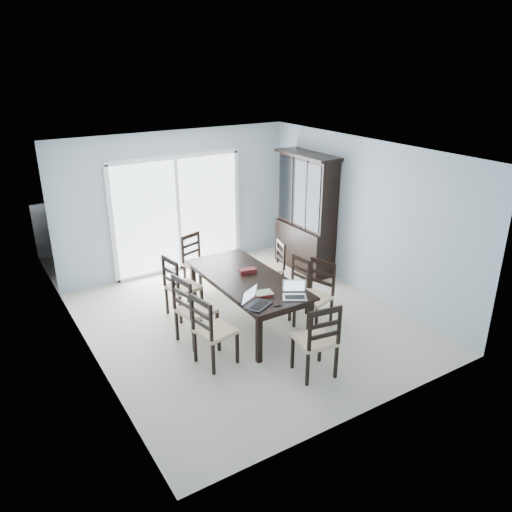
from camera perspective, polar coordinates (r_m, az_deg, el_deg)
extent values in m
plane|color=beige|center=(7.72, -0.99, -7.55)|extent=(5.00, 5.00, 0.00)
plane|color=white|center=(6.83, -1.13, 11.82)|extent=(5.00, 5.00, 0.00)
cube|color=#9DAEBB|center=(9.30, -9.03, 6.07)|extent=(4.50, 0.02, 2.60)
cube|color=#9DAEBB|center=(6.40, -18.62, -2.24)|extent=(0.02, 5.00, 2.60)
cube|color=#9DAEBB|center=(8.48, 12.14, 4.29)|extent=(0.02, 5.00, 2.60)
cube|color=gray|center=(10.61, -10.75, 0.25)|extent=(4.50, 2.00, 0.10)
cube|color=#99999E|center=(11.31, -12.85, 4.66)|extent=(4.50, 0.06, 1.10)
cube|color=black|center=(7.39, -1.03, -2.61)|extent=(1.00, 2.20, 0.04)
cube|color=black|center=(7.41, -1.02, -3.03)|extent=(0.88, 2.08, 0.10)
cube|color=black|center=(6.62, 0.34, -9.51)|extent=(0.07, 0.07, 0.69)
cube|color=black|center=(7.04, 6.19, -7.57)|extent=(0.07, 0.07, 0.69)
cube|color=black|center=(8.18, -7.15, -3.23)|extent=(0.07, 0.07, 0.69)
cube|color=black|center=(8.53, -2.04, -1.98)|extent=(0.07, 0.07, 0.69)
cube|color=black|center=(9.51, 5.52, 1.03)|extent=(0.45, 1.30, 0.85)
cube|color=black|center=(9.20, 5.91, 7.33)|extent=(0.38, 1.30, 1.30)
cube|color=black|center=(9.04, 5.93, 11.46)|extent=(0.50, 1.38, 0.05)
cube|color=black|center=(8.76, 6.57, 6.57)|extent=(0.02, 0.36, 1.18)
cube|color=black|center=(9.09, 4.93, 7.18)|extent=(0.02, 0.36, 1.18)
cube|color=black|center=(9.41, 3.40, 7.75)|extent=(0.02, 0.36, 1.18)
cube|color=silver|center=(9.36, -8.89, 4.57)|extent=(2.40, 0.02, 2.10)
cube|color=white|center=(9.08, -9.26, 11.12)|extent=(2.52, 0.05, 0.08)
cube|color=white|center=(9.34, -8.86, 4.54)|extent=(0.06, 0.05, 2.10)
cube|color=white|center=(9.69, -8.51, -1.25)|extent=(2.52, 0.05, 0.05)
cube|color=black|center=(6.74, -6.97, -10.27)|extent=(0.04, 0.04, 0.45)
cube|color=black|center=(6.47, -4.90, -11.69)|extent=(0.04, 0.04, 0.45)
cube|color=black|center=(6.94, -4.28, -9.15)|extent=(0.04, 0.04, 0.45)
cube|color=black|center=(6.67, -2.16, -10.48)|extent=(0.04, 0.04, 0.45)
cube|color=#D8B590|center=(6.57, -4.64, -8.54)|extent=(0.51, 0.51, 0.05)
cube|color=black|center=(7.24, -9.03, -7.89)|extent=(0.04, 0.04, 0.46)
cube|color=black|center=(6.94, -7.12, -9.17)|extent=(0.04, 0.04, 0.46)
cube|color=black|center=(7.44, -6.40, -6.88)|extent=(0.04, 0.04, 0.46)
cube|color=black|center=(7.15, -4.44, -8.07)|extent=(0.04, 0.04, 0.46)
cube|color=#D8B590|center=(7.06, -6.84, -6.17)|extent=(0.53, 0.53, 0.05)
cube|color=black|center=(7.98, -10.15, -5.07)|extent=(0.04, 0.04, 0.45)
cube|color=black|center=(7.67, -8.63, -6.11)|extent=(0.04, 0.04, 0.45)
cube|color=black|center=(8.15, -7.76, -4.29)|extent=(0.04, 0.04, 0.45)
cube|color=black|center=(7.86, -6.18, -5.27)|extent=(0.04, 0.04, 0.45)
cube|color=#D8B590|center=(7.80, -8.28, -3.54)|extent=(0.50, 0.50, 0.05)
cube|color=black|center=(7.60, 8.59, -6.39)|extent=(0.05, 0.05, 0.45)
cube|color=black|center=(7.79, 6.14, -5.53)|extent=(0.05, 0.05, 0.45)
cube|color=black|center=(7.31, 6.91, -7.52)|extent=(0.05, 0.05, 0.45)
cube|color=black|center=(7.50, 4.41, -6.59)|extent=(0.05, 0.05, 0.45)
cube|color=#D8B590|center=(7.44, 6.59, -4.81)|extent=(0.55, 0.55, 0.05)
cube|color=black|center=(7.90, 5.79, -5.31)|extent=(0.04, 0.04, 0.40)
cube|color=black|center=(8.12, 4.07, -4.43)|extent=(0.04, 0.04, 0.40)
cube|color=black|center=(7.68, 3.87, -6.07)|extent=(0.04, 0.04, 0.40)
cube|color=black|center=(7.91, 2.17, -5.14)|extent=(0.04, 0.04, 0.40)
cube|color=#D8B590|center=(7.80, 4.02, -3.77)|extent=(0.43, 0.43, 0.05)
cube|color=black|center=(8.49, 3.08, -3.17)|extent=(0.04, 0.04, 0.40)
cube|color=black|center=(8.80, 2.34, -2.23)|extent=(0.04, 0.04, 0.40)
cube|color=black|center=(8.39, 0.78, -3.45)|extent=(0.04, 0.04, 0.40)
cube|color=black|center=(8.70, 0.11, -2.49)|extent=(0.04, 0.04, 0.40)
cube|color=#D8B590|center=(8.50, 1.59, -1.45)|extent=(0.49, 0.49, 0.05)
cube|color=black|center=(6.29, 5.90, -12.78)|extent=(0.04, 0.04, 0.46)
cube|color=black|center=(6.46, 9.12, -11.90)|extent=(0.04, 0.04, 0.46)
cube|color=black|center=(6.58, 4.20, -10.97)|extent=(0.04, 0.04, 0.46)
cube|color=black|center=(6.75, 7.31, -10.19)|extent=(0.04, 0.04, 0.46)
cube|color=#D8B590|center=(6.38, 6.73, -9.52)|extent=(0.51, 0.51, 0.05)
cube|color=black|center=(8.99, -6.36, -1.70)|extent=(0.04, 0.04, 0.43)
cube|color=black|center=(8.76, -8.12, -2.47)|extent=(0.04, 0.04, 0.43)
cube|color=black|center=(8.75, -4.61, -2.34)|extent=(0.04, 0.04, 0.43)
cube|color=black|center=(8.50, -6.37, -3.14)|extent=(0.04, 0.04, 0.43)
cube|color=#D8B590|center=(8.65, -6.43, -0.96)|extent=(0.53, 0.53, 0.05)
cube|color=black|center=(6.56, 0.27, -5.66)|extent=(0.42, 0.38, 0.02)
cube|color=silver|center=(6.50, 0.28, -4.71)|extent=(0.30, 0.17, 0.19)
cube|color=silver|center=(6.79, 4.44, -4.72)|extent=(0.39, 0.36, 0.02)
cube|color=silver|center=(6.74, 4.47, -3.87)|extent=(0.26, 0.18, 0.17)
cube|color=maroon|center=(6.85, 0.80, -4.37)|extent=(0.27, 0.24, 0.03)
cube|color=gold|center=(6.84, 0.87, -4.20)|extent=(0.28, 0.24, 0.01)
cube|color=black|center=(6.57, 2.47, -5.67)|extent=(0.10, 0.05, 0.01)
cube|color=#4A0E16|center=(7.53, -0.96, -1.70)|extent=(0.27, 0.17, 0.06)
cube|color=brown|center=(10.31, -15.78, 2.37)|extent=(2.07, 1.86, 0.98)
cube|color=#999999|center=(10.16, -16.09, 5.16)|extent=(2.13, 1.92, 0.07)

